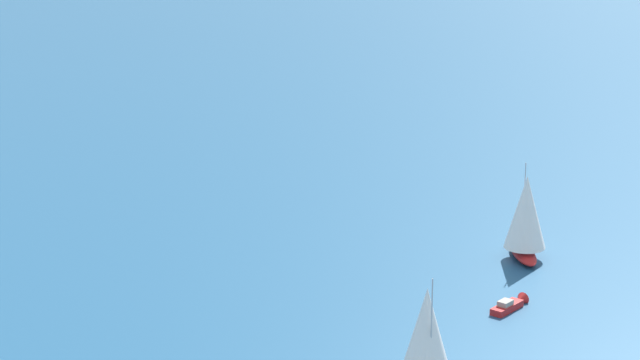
# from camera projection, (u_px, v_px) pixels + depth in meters

# --- Properties ---
(motorboat_far_stbd) EXTENTS (6.33, 4.67, 1.85)m
(motorboat_far_stbd) POSITION_uv_depth(u_px,v_px,m) (511.00, 305.00, 159.64)
(motorboat_far_stbd) COLOR #B21E1E
(motorboat_far_stbd) RESTS_ON ground_plane
(sailboat_offshore) EXTENTS (6.10, 10.66, 13.55)m
(sailboat_offshore) POSITION_uv_depth(u_px,v_px,m) (427.00, 342.00, 134.67)
(sailboat_offshore) COLOR white
(sailboat_offshore) RESTS_ON ground_plane
(sailboat_outer_ring_a) EXTENTS (6.88, 10.59, 13.16)m
(sailboat_outer_ring_a) POSITION_uv_depth(u_px,v_px,m) (526.00, 217.00, 175.21)
(sailboat_outer_ring_a) COLOR #B21E1E
(sailboat_outer_ring_a) RESTS_ON ground_plane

